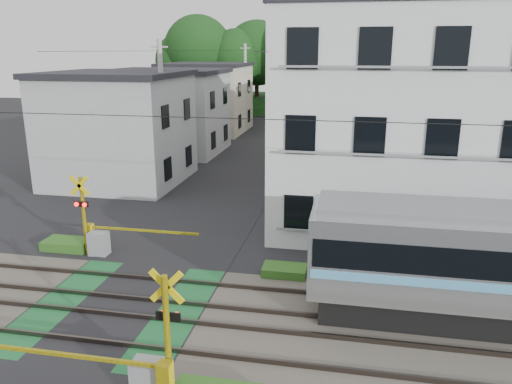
% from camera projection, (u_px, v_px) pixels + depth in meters
% --- Properties ---
extents(ground, '(120.00, 120.00, 0.00)m').
position_uv_depth(ground, '(118.00, 307.00, 14.99)').
color(ground, black).
extents(track_bed, '(120.00, 120.00, 0.14)m').
position_uv_depth(track_bed, '(118.00, 306.00, 14.98)').
color(track_bed, '#47423A').
rests_on(track_bed, ground).
extents(crossing_signal_near, '(4.74, 0.65, 3.09)m').
position_uv_depth(crossing_signal_near, '(150.00, 371.00, 10.88)').
color(crossing_signal_near, yellow).
rests_on(crossing_signal_near, ground).
extents(crossing_signal_far, '(4.74, 0.65, 3.09)m').
position_uv_depth(crossing_signal_far, '(97.00, 236.00, 18.72)').
color(crossing_signal_far, yellow).
rests_on(crossing_signal_far, ground).
extents(apartment_block, '(10.20, 8.36, 9.30)m').
position_uv_depth(apartment_block, '(398.00, 118.00, 21.12)').
color(apartment_block, silver).
rests_on(apartment_block, ground).
extents(houses_row, '(22.07, 31.35, 6.80)m').
position_uv_depth(houses_row, '(269.00, 106.00, 38.52)').
color(houses_row, '#A8AAAD').
rests_on(houses_row, ground).
extents(tree_hill, '(40.00, 13.39, 11.69)m').
position_uv_depth(tree_hill, '(289.00, 66.00, 58.85)').
color(tree_hill, '#153A13').
rests_on(tree_hill, ground).
extents(catenary, '(60.00, 5.04, 7.00)m').
position_uv_depth(catenary, '(323.00, 201.00, 12.91)').
color(catenary, '#2D2D33').
rests_on(catenary, ground).
extents(utility_poles, '(7.90, 42.00, 8.00)m').
position_uv_depth(utility_poles, '(245.00, 99.00, 35.78)').
color(utility_poles, '#A5A5A0').
rests_on(utility_poles, ground).
extents(pedestrian, '(0.60, 0.41, 1.59)m').
position_uv_depth(pedestrian, '(292.00, 121.00, 48.24)').
color(pedestrian, '#2E2D38').
rests_on(pedestrian, ground).
extents(weed_patches, '(10.25, 8.80, 0.40)m').
position_uv_depth(weed_patches, '(172.00, 309.00, 14.54)').
color(weed_patches, '#2D5E1E').
rests_on(weed_patches, ground).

